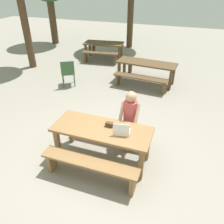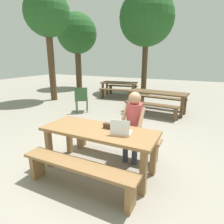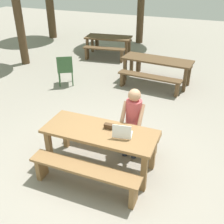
# 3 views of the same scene
# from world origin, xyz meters

# --- Properties ---
(ground_plane) EXTENTS (30.00, 30.00, 0.00)m
(ground_plane) POSITION_xyz_m (0.00, 0.00, 0.00)
(ground_plane) COLOR gray
(picnic_table_front) EXTENTS (1.94, 0.77, 0.76)m
(picnic_table_front) POSITION_xyz_m (0.00, 0.00, 0.65)
(picnic_table_front) COLOR olive
(picnic_table_front) RESTS_ON ground
(bench_near) EXTENTS (1.83, 0.30, 0.46)m
(bench_near) POSITION_xyz_m (0.00, -0.63, 0.35)
(bench_near) COLOR olive
(bench_near) RESTS_ON ground
(bench_far) EXTENTS (1.83, 0.30, 0.46)m
(bench_far) POSITION_xyz_m (0.00, 0.63, 0.35)
(bench_far) COLOR olive
(bench_far) RESTS_ON ground
(laptop) EXTENTS (0.34, 0.30, 0.25)m
(laptop) POSITION_xyz_m (0.41, -0.02, 0.82)
(laptop) COLOR white
(laptop) RESTS_ON picnic_table_front
(small_pouch) EXTENTS (0.16, 0.08, 0.09)m
(small_pouch) POSITION_xyz_m (0.12, 0.11, 0.81)
(small_pouch) COLOR #4C331E
(small_pouch) RESTS_ON picnic_table_front
(person_seated) EXTENTS (0.39, 0.40, 1.32)m
(person_seated) POSITION_xyz_m (0.39, 0.59, 0.78)
(person_seated) COLOR #333847
(person_seated) RESTS_ON ground
(plastic_chair) EXTENTS (0.60, 0.60, 0.91)m
(plastic_chair) POSITION_xyz_m (-2.43, 2.96, 0.48)
(plastic_chair) COLOR #335933
(plastic_chair) RESTS_ON ground
(picnic_table_mid) EXTENTS (2.08, 0.88, 0.75)m
(picnic_table_mid) POSITION_xyz_m (0.02, 4.11, 0.63)
(picnic_table_mid) COLOR brown
(picnic_table_mid) RESTS_ON ground
(bench_mid_south) EXTENTS (1.85, 0.46, 0.44)m
(bench_mid_south) POSITION_xyz_m (-0.04, 3.49, 0.34)
(bench_mid_south) COLOR brown
(bench_mid_south) RESTS_ON ground
(bench_mid_north) EXTENTS (1.85, 0.46, 0.44)m
(bench_mid_north) POSITION_xyz_m (0.07, 4.73, 0.34)
(bench_mid_north) COLOR brown
(bench_mid_north) RESTS_ON ground
(picnic_table_rear) EXTENTS (1.81, 1.02, 0.73)m
(picnic_table_rear) POSITION_xyz_m (-2.35, 6.11, 0.61)
(picnic_table_rear) COLOR brown
(picnic_table_rear) RESTS_ON ground
(bench_rear_south) EXTENTS (1.58, 0.49, 0.48)m
(bench_rear_south) POSITION_xyz_m (-2.27, 5.47, 0.35)
(bench_rear_south) COLOR brown
(bench_rear_south) RESTS_ON ground
(bench_rear_north) EXTENTS (1.58, 0.49, 0.48)m
(bench_rear_north) POSITION_xyz_m (-2.43, 6.75, 0.35)
(bench_rear_north) COLOR brown
(bench_rear_north) RESTS_ON ground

